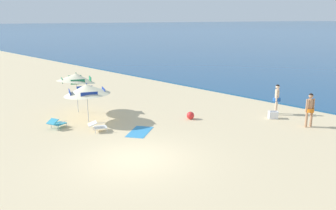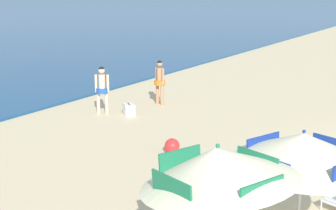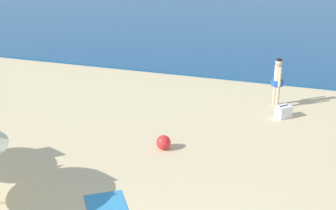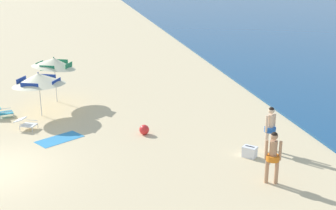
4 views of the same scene
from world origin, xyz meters
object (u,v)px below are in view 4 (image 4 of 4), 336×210
(cooler_box, at_px, (250,152))
(beach_towel, at_px, (60,139))
(person_standing_near_shore, at_px, (273,154))
(beach_ball, at_px, (144,130))
(lounge_chair_beside_umbrella, at_px, (26,123))
(lounge_chair_under_umbrella, at_px, (3,112))
(beach_umbrella_striped_second, at_px, (54,63))
(person_standing_beside, at_px, (270,126))
(beach_umbrella_striped_main, at_px, (39,79))

(cooler_box, bearing_deg, beach_towel, -114.43)
(person_standing_near_shore, relative_size, beach_ball, 4.20)
(lounge_chair_beside_umbrella, relative_size, person_standing_near_shore, 0.58)
(lounge_chair_under_umbrella, relative_size, beach_ball, 2.42)
(beach_umbrella_striped_second, xyz_separation_m, lounge_chair_under_umbrella, (2.08, -2.33, -1.76))
(lounge_chair_under_umbrella, distance_m, beach_towel, 4.24)
(person_standing_near_shore, xyz_separation_m, person_standing_beside, (-2.40, 0.97, -0.00))
(beach_umbrella_striped_main, bearing_deg, beach_towel, 16.21)
(lounge_chair_under_umbrella, xyz_separation_m, beach_ball, (3.42, 6.07, -0.07))
(beach_umbrella_striped_main, height_order, cooler_box, beach_umbrella_striped_main)
(person_standing_beside, bearing_deg, lounge_chair_under_umbrella, -120.16)
(person_standing_near_shore, distance_m, beach_ball, 6.09)
(beach_umbrella_striped_main, relative_size, person_standing_beside, 1.97)
(lounge_chair_under_umbrella, height_order, beach_ball, lounge_chair_under_umbrella)
(beach_towel, bearing_deg, person_standing_near_shore, 52.72)
(beach_umbrella_striped_second, xyz_separation_m, cooler_box, (8.48, 7.17, -1.83))
(person_standing_beside, height_order, beach_ball, person_standing_beside)
(beach_umbrella_striped_second, bearing_deg, lounge_chair_under_umbrella, -48.21)
(beach_umbrella_striped_main, distance_m, lounge_chair_beside_umbrella, 2.33)
(cooler_box, xyz_separation_m, beach_towel, (-3.11, -6.84, -0.20))
(beach_umbrella_striped_main, height_order, person_standing_near_shore, beach_umbrella_striped_main)
(lounge_chair_under_umbrella, height_order, lounge_chair_beside_umbrella, lounge_chair_under_umbrella)
(lounge_chair_under_umbrella, distance_m, lounge_chair_beside_umbrella, 2.20)
(beach_umbrella_striped_second, height_order, lounge_chair_under_umbrella, beach_umbrella_striped_second)
(person_standing_near_shore, height_order, beach_towel, person_standing_near_shore)
(beach_umbrella_striped_main, distance_m, lounge_chair_under_umbrella, 2.28)
(beach_umbrella_striped_main, relative_size, person_standing_near_shore, 1.97)
(lounge_chair_beside_umbrella, xyz_separation_m, beach_towel, (1.46, 1.44, -0.27))
(beach_umbrella_striped_second, distance_m, beach_towel, 5.75)
(lounge_chair_under_umbrella, xyz_separation_m, cooler_box, (6.40, 9.50, -0.07))
(lounge_chair_beside_umbrella, xyz_separation_m, cooler_box, (4.57, 8.28, -0.07))
(beach_umbrella_striped_second, height_order, person_standing_near_shore, beach_umbrella_striped_second)
(beach_umbrella_striped_main, distance_m, beach_towel, 3.76)
(beach_ball, distance_m, beach_towel, 3.42)
(beach_umbrella_striped_main, height_order, lounge_chair_under_umbrella, beach_umbrella_striped_main)
(person_standing_beside, bearing_deg, beach_umbrella_striped_main, -124.44)
(beach_ball, bearing_deg, beach_umbrella_striped_second, -145.71)
(beach_umbrella_striped_main, xyz_separation_m, beach_umbrella_striped_second, (-2.18, 0.60, 0.28))
(beach_towel, bearing_deg, beach_ball, 87.90)
(person_standing_near_shore, distance_m, cooler_box, 2.20)
(beach_umbrella_striped_second, height_order, lounge_chair_beside_umbrella, beach_umbrella_striped_second)
(beach_umbrella_striped_main, bearing_deg, person_standing_near_shore, 42.68)
(lounge_chair_beside_umbrella, height_order, beach_towel, lounge_chair_beside_umbrella)
(beach_umbrella_striped_main, distance_m, person_standing_beside, 10.53)
(lounge_chair_beside_umbrella, xyz_separation_m, person_standing_near_shore, (6.61, 8.21, 0.73))
(beach_ball, bearing_deg, beach_towel, -92.10)
(person_standing_beside, relative_size, beach_ball, 4.19)
(person_standing_near_shore, xyz_separation_m, cooler_box, (-2.04, 0.07, -0.80))
(beach_umbrella_striped_second, bearing_deg, beach_umbrella_striped_main, -15.30)
(lounge_chair_under_umbrella, distance_m, cooler_box, 11.45)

